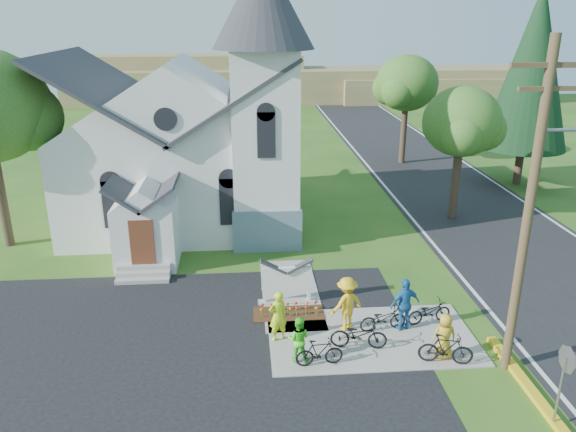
{
  "coord_description": "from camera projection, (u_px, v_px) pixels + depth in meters",
  "views": [
    {
      "loc": [
        -2.68,
        -15.85,
        10.44
      ],
      "look_at": [
        -1.01,
        5.0,
        2.89
      ],
      "focal_mm": 35.0,
      "sensor_mm": 36.0,
      "label": 1
    }
  ],
  "objects": [
    {
      "name": "bike_1",
      "position": [
        319.0,
        353.0,
        17.47
      ],
      "size": [
        1.55,
        0.56,
        0.91
      ],
      "primitive_type": "imported",
      "rotation": [
        0.0,
        0.0,
        1.66
      ],
      "color": "black",
      "rests_on": "sidewalk"
    },
    {
      "name": "parking_lot",
      "position": [
        101.0,
        397.0,
        16.2
      ],
      "size": [
        20.0,
        16.0,
        0.02
      ],
      "primitive_type": "cube",
      "color": "black",
      "rests_on": "ground"
    },
    {
      "name": "bike_3",
      "position": [
        446.0,
        349.0,
        17.55
      ],
      "size": [
        1.77,
        0.87,
        1.02
      ],
      "primitive_type": "imported",
      "rotation": [
        0.0,
        0.0,
        1.33
      ],
      "color": "black",
      "rests_on": "sidewalk"
    },
    {
      "name": "cyclist_4",
      "position": [
        444.0,
        336.0,
        17.78
      ],
      "size": [
        0.77,
        0.51,
        1.55
      ],
      "primitive_type": "imported",
      "rotation": [
        0.0,
        0.0,
        3.11
      ],
      "color": "gold",
      "rests_on": "sidewalk"
    },
    {
      "name": "church",
      "position": [
        187.0,
        124.0,
        28.12
      ],
      "size": [
        12.35,
        12.0,
        13.0
      ],
      "color": "white",
      "rests_on": "ground"
    },
    {
      "name": "ground",
      "position": [
        330.0,
        348.0,
        18.61
      ],
      "size": [
        120.0,
        120.0,
        0.0
      ],
      "primitive_type": "plane",
      "color": "#295618",
      "rests_on": "ground"
    },
    {
      "name": "road",
      "position": [
        458.0,
        200.0,
        33.42
      ],
      "size": [
        8.0,
        90.0,
        0.02
      ],
      "primitive_type": "cube",
      "color": "black",
      "rests_on": "ground"
    },
    {
      "name": "bike_4",
      "position": [
        429.0,
        312.0,
        19.91
      ],
      "size": [
        1.73,
        0.89,
        0.87
      ],
      "primitive_type": "imported",
      "rotation": [
        0.0,
        0.0,
        1.77
      ],
      "color": "black",
      "rests_on": "sidewalk"
    },
    {
      "name": "church_sign",
      "position": [
        287.0,
        279.0,
        21.17
      ],
      "size": [
        2.2,
        0.4,
        1.7
      ],
      "color": "gray",
      "rests_on": "ground"
    },
    {
      "name": "cyclist_0",
      "position": [
        278.0,
        316.0,
        18.73
      ],
      "size": [
        0.77,
        0.65,
        1.79
      ],
      "primitive_type": "imported",
      "rotation": [
        0.0,
        0.0,
        3.54
      ],
      "color": "#CBE71B",
      "rests_on": "sidewalk"
    },
    {
      "name": "stop_sign",
      "position": [
        565.0,
        370.0,
        14.48
      ],
      "size": [
        0.11,
        0.76,
        2.48
      ],
      "color": "gray",
      "rests_on": "ground"
    },
    {
      "name": "cyclist_2",
      "position": [
        405.0,
        304.0,
        19.34
      ],
      "size": [
        1.21,
        0.76,
        1.92
      ],
      "primitive_type": "imported",
      "rotation": [
        0.0,
        0.0,
        3.42
      ],
      "color": "#2165A8",
      "rests_on": "sidewalk"
    },
    {
      "name": "cyclist_3",
      "position": [
        347.0,
        304.0,
        19.35
      ],
      "size": [
        1.45,
        1.17,
        1.96
      ],
      "primitive_type": "imported",
      "rotation": [
        0.0,
        0.0,
        3.55
      ],
      "color": "gold",
      "rests_on": "sidewalk"
    },
    {
      "name": "sidewalk",
      "position": [
        371.0,
        337.0,
        19.18
      ],
      "size": [
        7.0,
        4.0,
        0.05
      ],
      "primitive_type": "cube",
      "color": "gray",
      "rests_on": "ground"
    },
    {
      "name": "utility_pole",
      "position": [
        532.0,
        204.0,
        15.77
      ],
      "size": [
        3.45,
        0.28,
        10.0
      ],
      "color": "#4E3B27",
      "rests_on": "ground"
    },
    {
      "name": "bike_2",
      "position": [
        383.0,
        318.0,
        19.45
      ],
      "size": [
        1.75,
        0.83,
        0.88
      ],
      "primitive_type": "imported",
      "rotation": [
        0.0,
        0.0,
        1.72
      ],
      "color": "black",
      "rests_on": "sidewalk"
    },
    {
      "name": "tree_road_mid",
      "position": [
        407.0,
        84.0,
        39.83
      ],
      "size": [
        4.4,
        4.4,
        7.8
      ],
      "color": "#36261D",
      "rests_on": "ground"
    },
    {
      "name": "distant_hills",
      "position": [
        290.0,
        83.0,
        70.94
      ],
      "size": [
        61.0,
        10.0,
        5.6
      ],
      "color": "olive",
      "rests_on": "ground"
    },
    {
      "name": "flower_bed",
      "position": [
        289.0,
        314.0,
        20.66
      ],
      "size": [
        2.6,
        1.1,
        0.07
      ],
      "primitive_type": "cube",
      "color": "#391E0F",
      "rests_on": "ground"
    },
    {
      "name": "conifer",
      "position": [
        533.0,
        67.0,
        34.11
      ],
      "size": [
        5.2,
        5.2,
        12.4
      ],
      "color": "#36261D",
      "rests_on": "ground"
    },
    {
      "name": "cyclist_1",
      "position": [
        298.0,
        339.0,
        17.62
      ],
      "size": [
        0.86,
        0.74,
        1.53
      ],
      "primitive_type": "imported",
      "rotation": [
        0.0,
        0.0,
        2.9
      ],
      "color": "#49E32A",
      "rests_on": "sidewalk"
    },
    {
      "name": "bike_0",
      "position": [
        359.0,
        335.0,
        18.38
      ],
      "size": [
        1.94,
        0.93,
        0.98
      ],
      "primitive_type": "imported",
      "rotation": [
        0.0,
        0.0,
        1.42
      ],
      "color": "black",
      "rests_on": "sidewalk"
    },
    {
      "name": "tree_road_near",
      "position": [
        462.0,
        122.0,
        28.73
      ],
      "size": [
        4.0,
        4.0,
        7.05
      ],
      "color": "#36261D",
      "rests_on": "ground"
    }
  ]
}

